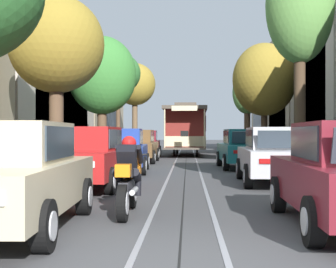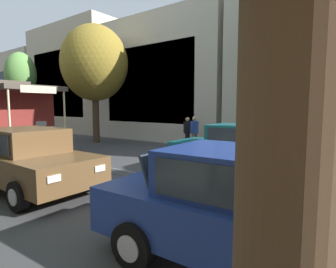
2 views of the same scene
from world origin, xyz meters
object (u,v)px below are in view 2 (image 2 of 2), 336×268
(pedestrian_crossing_far, at_px, (187,131))
(street_tree_kerb_right_mid, at_px, (95,63))
(street_tree_kerb_right_fourth, at_px, (21,76))
(parked_car_brown_fourth_left, at_px, (27,159))
(parked_car_blue_mid_left, at_px, (253,210))
(parked_car_teal_mid_right, at_px, (241,150))
(pedestrian_on_left_pavement, at_px, (194,131))

(pedestrian_crossing_far, bearing_deg, street_tree_kerb_right_mid, 101.95)
(street_tree_kerb_right_fourth, bearing_deg, parked_car_brown_fourth_left, -115.00)
(parked_car_blue_mid_left, distance_m, pedestrian_crossing_far, 10.46)
(parked_car_brown_fourth_left, relative_size, pedestrian_crossing_far, 2.73)
(parked_car_brown_fourth_left, relative_size, parked_car_teal_mid_right, 0.99)
(parked_car_teal_mid_right, bearing_deg, street_tree_kerb_right_mid, 76.66)
(street_tree_kerb_right_mid, bearing_deg, parked_car_blue_mid_left, -120.43)
(street_tree_kerb_right_mid, bearing_deg, street_tree_kerb_right_fourth, 89.28)
(parked_car_blue_mid_left, distance_m, parked_car_teal_mid_right, 5.15)
(pedestrian_crossing_far, bearing_deg, parked_car_teal_mid_right, -129.97)
(street_tree_kerb_right_mid, height_order, street_tree_kerb_right_fourth, street_tree_kerb_right_mid)
(parked_car_brown_fourth_left, relative_size, street_tree_kerb_right_fourth, 0.68)
(parked_car_blue_mid_left, bearing_deg, parked_car_teal_mid_right, 23.42)
(parked_car_brown_fourth_left, distance_m, street_tree_kerb_right_fourth, 17.56)
(pedestrian_on_left_pavement, bearing_deg, street_tree_kerb_right_mid, 97.35)
(street_tree_kerb_right_fourth, height_order, pedestrian_crossing_far, street_tree_kerb_right_fourth)
(parked_car_brown_fourth_left, bearing_deg, parked_car_blue_mid_left, -89.72)
(street_tree_kerb_right_fourth, height_order, pedestrian_on_left_pavement, street_tree_kerb_right_fourth)
(parked_car_brown_fourth_left, xyz_separation_m, parked_car_teal_mid_right, (4.75, -3.86, 0.00))
(parked_car_blue_mid_left, distance_m, parked_car_brown_fourth_left, 5.90)
(street_tree_kerb_right_mid, distance_m, pedestrian_on_left_pavement, 7.46)
(parked_car_teal_mid_right, relative_size, street_tree_kerb_right_fourth, 0.68)
(parked_car_blue_mid_left, xyz_separation_m, parked_car_teal_mid_right, (4.72, 2.04, 0.00))
(parked_car_blue_mid_left, height_order, street_tree_kerb_right_mid, street_tree_kerb_right_mid)
(parked_car_teal_mid_right, distance_m, pedestrian_crossing_far, 5.60)
(parked_car_brown_fourth_left, relative_size, pedestrian_on_left_pavement, 2.60)
(street_tree_kerb_right_fourth, bearing_deg, pedestrian_on_left_pavement, -87.43)
(parked_car_teal_mid_right, xyz_separation_m, street_tree_kerb_right_fourth, (2.50, 19.41, 3.77))
(street_tree_kerb_right_mid, relative_size, pedestrian_crossing_far, 4.32)
(parked_car_brown_fourth_left, height_order, parked_car_teal_mid_right, same)
(pedestrian_on_left_pavement, xyz_separation_m, pedestrian_crossing_far, (0.39, 0.65, -0.04))
(pedestrian_on_left_pavement, bearing_deg, parked_car_brown_fourth_left, 178.46)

